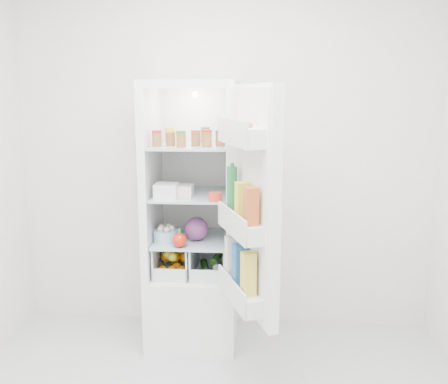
# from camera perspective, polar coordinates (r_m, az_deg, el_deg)

# --- Properties ---
(room_walls) EXTENTS (3.02, 3.02, 2.61)m
(room_walls) POSITION_cam_1_polar(r_m,az_deg,el_deg) (2.09, -2.92, 7.51)
(room_walls) COLOR silver
(room_walls) RESTS_ON ground
(refrigerator) EXTENTS (0.60, 0.60, 1.80)m
(refrigerator) POSITION_cam_1_polar(r_m,az_deg,el_deg) (3.52, -3.47, -6.22)
(refrigerator) COLOR silver
(refrigerator) RESTS_ON ground
(shelf_low) EXTENTS (0.49, 0.53, 0.01)m
(shelf_low) POSITION_cam_1_polar(r_m,az_deg,el_deg) (3.44, -3.63, -5.35)
(shelf_low) COLOR #A6BCC2
(shelf_low) RESTS_ON refrigerator
(shelf_mid) EXTENTS (0.49, 0.53, 0.02)m
(shelf_mid) POSITION_cam_1_polar(r_m,az_deg,el_deg) (3.36, -3.70, -0.29)
(shelf_mid) COLOR #A6BCC2
(shelf_mid) RESTS_ON refrigerator
(shelf_top) EXTENTS (0.49, 0.53, 0.02)m
(shelf_top) POSITION_cam_1_polar(r_m,az_deg,el_deg) (3.31, -3.77, 5.32)
(shelf_top) COLOR #A6BCC2
(shelf_top) RESTS_ON refrigerator
(crisper_left) EXTENTS (0.23, 0.46, 0.22)m
(crisper_left) POSITION_cam_1_polar(r_m,az_deg,el_deg) (3.49, -5.61, -7.33)
(crisper_left) COLOR silver
(crisper_left) RESTS_ON refrigerator
(crisper_right) EXTENTS (0.23, 0.46, 0.22)m
(crisper_right) POSITION_cam_1_polar(r_m,az_deg,el_deg) (3.46, -1.58, -7.46)
(crisper_right) COLOR silver
(crisper_right) RESTS_ON refrigerator
(condiment_jars) EXTENTS (0.46, 0.34, 0.08)m
(condiment_jars) POSITION_cam_1_polar(r_m,az_deg,el_deg) (3.25, -4.10, 6.08)
(condiment_jars) COLOR #B21919
(condiment_jars) RESTS_ON shelf_top
(squeeze_bottle) EXTENTS (0.07, 0.07, 0.18)m
(squeeze_bottle) POSITION_cam_1_polar(r_m,az_deg,el_deg) (3.43, 0.14, 7.21)
(squeeze_bottle) COLOR white
(squeeze_bottle) RESTS_ON shelf_top
(tub_white) EXTENTS (0.15, 0.15, 0.09)m
(tub_white) POSITION_cam_1_polar(r_m,az_deg,el_deg) (3.23, -6.58, 0.15)
(tub_white) COLOR silver
(tub_white) RESTS_ON shelf_mid
(tub_cream) EXTENTS (0.13, 0.13, 0.07)m
(tub_cream) POSITION_cam_1_polar(r_m,az_deg,el_deg) (3.27, -4.69, 0.16)
(tub_cream) COLOR white
(tub_cream) RESTS_ON shelf_mid
(tin_red) EXTENTS (0.10, 0.10, 0.05)m
(tin_red) POSITION_cam_1_polar(r_m,az_deg,el_deg) (3.12, -1.00, -0.54)
(tin_red) COLOR red
(tin_red) RESTS_ON shelf_mid
(foil_tray) EXTENTS (0.18, 0.15, 0.04)m
(foil_tray) POSITION_cam_1_polar(r_m,az_deg,el_deg) (3.44, -5.91, 0.39)
(foil_tray) COLOR #B6B6BA
(foil_tray) RESTS_ON shelf_mid
(red_cabbage) EXTENTS (0.16, 0.16, 0.16)m
(red_cabbage) POSITION_cam_1_polar(r_m,az_deg,el_deg) (3.35, -3.18, -4.22)
(red_cabbage) COLOR #531C52
(red_cabbage) RESTS_ON shelf_low
(bell_pepper) EXTENTS (0.09, 0.09, 0.09)m
(bell_pepper) POSITION_cam_1_polar(r_m,az_deg,el_deg) (3.23, -5.10, -5.52)
(bell_pepper) COLOR red
(bell_pepper) RESTS_ON shelf_low
(mushroom_bowl) EXTENTS (0.21, 0.21, 0.08)m
(mushroom_bowl) POSITION_cam_1_polar(r_m,az_deg,el_deg) (3.36, -6.65, -4.97)
(mushroom_bowl) COLOR #8EB5D4
(mushroom_bowl) RESTS_ON shelf_low
(citrus_pile) EXTENTS (0.20, 0.31, 0.16)m
(citrus_pile) POSITION_cam_1_polar(r_m,az_deg,el_deg) (3.48, -5.63, -7.91)
(citrus_pile) COLOR orange
(citrus_pile) RESTS_ON refrigerator
(veg_pile) EXTENTS (0.16, 0.30, 0.10)m
(veg_pile) POSITION_cam_1_polar(r_m,az_deg,el_deg) (3.48, -1.49, -8.21)
(veg_pile) COLOR #204C19
(veg_pile) RESTS_ON refrigerator
(fridge_door) EXTENTS (0.35, 0.58, 1.30)m
(fridge_door) POSITION_cam_1_polar(r_m,az_deg,el_deg) (2.78, 3.05, -1.90)
(fridge_door) COLOR silver
(fridge_door) RESTS_ON refrigerator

